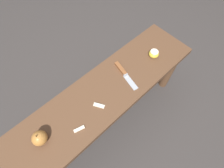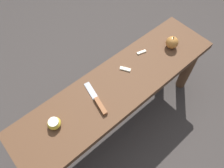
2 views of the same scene
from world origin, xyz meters
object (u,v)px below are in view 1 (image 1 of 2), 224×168
at_px(wooden_bench, 106,98).
at_px(apple_whole, 40,138).
at_px(apple_cut, 154,54).
at_px(knife, 123,72).

bearing_deg(wooden_bench, apple_whole, -1.39).
relative_size(apple_whole, apple_cut, 1.29).
height_order(wooden_bench, apple_whole, apple_whole).
bearing_deg(knife, apple_whole, -77.67).
bearing_deg(wooden_bench, apple_cut, 176.66).
xyz_separation_m(knife, apple_whole, (0.59, 0.01, 0.03)).
distance_m(knife, apple_whole, 0.60).
xyz_separation_m(knife, apple_cut, (-0.24, 0.04, 0.01)).
bearing_deg(apple_whole, knife, -179.09).
distance_m(wooden_bench, apple_whole, 0.45).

